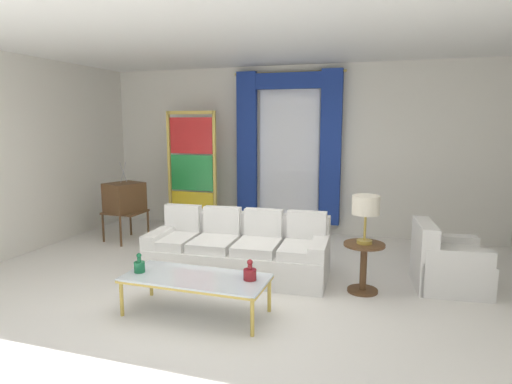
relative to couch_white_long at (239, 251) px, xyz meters
The scene contains 15 objects.
ground_plane 0.61m from the couch_white_long, 73.45° to the right, with size 16.00×16.00×0.00m, color white.
wall_rear 2.82m from the couch_white_long, 86.63° to the left, with size 8.00×0.12×3.00m, color white.
wall_left 3.71m from the couch_white_long, behind, with size 0.12×7.00×3.00m, color white.
ceiling_slab 2.73m from the couch_white_long, 62.93° to the left, with size 8.00×7.60×0.04m, color white.
curtained_window 2.79m from the couch_white_long, 88.52° to the left, with size 2.00×0.17×2.70m.
couch_white_long is the anchor object (origin of this frame).
coffee_table 1.30m from the couch_white_long, 90.36° to the right, with size 1.51×0.65×0.41m.
bottle_blue_decanter 1.35m from the couch_white_long, 65.19° to the right, with size 0.13×0.13×0.22m.
bottle_crystal_tall 1.52m from the couch_white_long, 115.07° to the right, with size 0.12×0.12×0.21m.
vintage_tv 2.62m from the couch_white_long, 158.46° to the left, with size 0.67×0.72×1.35m.
armchair_white 2.57m from the couch_white_long, ahead, with size 0.90×0.89×0.80m.
stained_glass_divider 2.52m from the couch_white_long, 130.79° to the left, with size 0.95×0.05×2.20m.
peacock_figurine 1.83m from the couch_white_long, 129.60° to the left, with size 0.44×0.60×0.50m.
round_side_table 1.62m from the couch_white_long, ahead, with size 0.48×0.48×0.59m.
table_lamp_brass 1.78m from the couch_white_long, ahead, with size 0.32×0.32×0.57m.
Camera 1 is at (1.77, -4.71, 2.00)m, focal length 30.44 mm.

